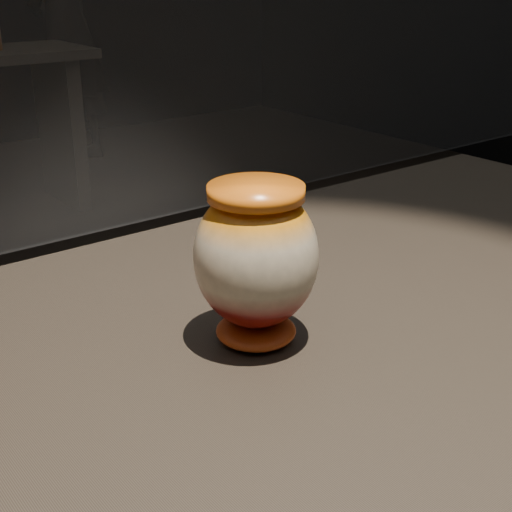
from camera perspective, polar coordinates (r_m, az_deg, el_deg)
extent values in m
cube|color=black|center=(0.88, -3.16, -8.53)|extent=(2.00, 0.80, 0.05)
ellipsoid|color=#6B0E09|center=(0.87, 0.00, -5.96)|extent=(0.11, 0.11, 0.03)
ellipsoid|color=beige|center=(0.83, 0.00, -0.07)|extent=(0.16, 0.16, 0.17)
cylinder|color=orange|center=(0.80, 0.00, 5.14)|extent=(0.12, 0.12, 0.02)
cube|color=black|center=(4.34, -15.33, 9.65)|extent=(0.08, 0.50, 0.85)
imported|color=black|center=(5.15, -14.93, 17.27)|extent=(0.80, 0.78, 1.85)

